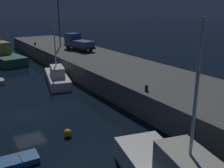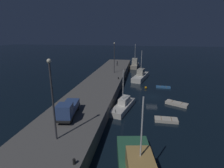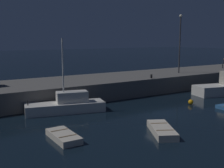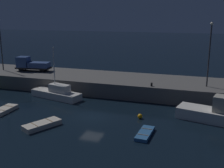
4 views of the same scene
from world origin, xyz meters
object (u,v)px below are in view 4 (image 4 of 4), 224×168
at_px(rowboat_white_mid, 5,110).
at_px(mooring_buoy_near, 140,116).
at_px(dinghy_orange_near, 145,134).
at_px(lamp_post_west, 1,41).
at_px(utility_truck, 31,64).
at_px(bollard_central, 152,84).
at_px(lamp_post_east, 210,50).
at_px(dinghy_red_small, 42,125).
at_px(fishing_trawler_red, 57,93).

height_order(rowboat_white_mid, mooring_buoy_near, mooring_buoy_near).
relative_size(dinghy_orange_near, lamp_post_west, 0.40).
bearing_deg(utility_truck, rowboat_white_mid, -69.70).
relative_size(mooring_buoy_near, bollard_central, 1.17).
bearing_deg(mooring_buoy_near, dinghy_orange_near, -71.44).
relative_size(dinghy_orange_near, lamp_post_east, 0.42).
distance_m(dinghy_red_small, lamp_post_east, 24.02).
height_order(rowboat_white_mid, lamp_post_east, lamp_post_east).
distance_m(rowboat_white_mid, lamp_post_east, 28.26).
distance_m(dinghy_red_small, mooring_buoy_near, 11.35).
xyz_separation_m(dinghy_orange_near, bollard_central, (-1.47, 11.60, 2.29)).
height_order(fishing_trawler_red, mooring_buoy_near, fishing_trawler_red).
height_order(fishing_trawler_red, lamp_post_west, lamp_post_west).
xyz_separation_m(lamp_post_west, bollard_central, (27.68, -3.29, -4.99)).
relative_size(fishing_trawler_red, bollard_central, 16.66).
xyz_separation_m(lamp_post_east, utility_truck, (-29.68, 1.91, -3.92)).
bearing_deg(utility_truck, fishing_trawler_red, -38.46).
xyz_separation_m(fishing_trawler_red, lamp_post_west, (-14.13, 6.06, 6.70)).
xyz_separation_m(rowboat_white_mid, lamp_post_east, (24.39, 12.39, 7.10)).
bearing_deg(dinghy_red_small, lamp_post_east, 41.74).
distance_m(lamp_post_west, bollard_central, 28.32).
distance_m(lamp_post_west, utility_truck, 6.80).
bearing_deg(rowboat_white_mid, mooring_buoy_near, 10.00).
distance_m(mooring_buoy_near, bollard_central, 7.46).
bearing_deg(lamp_post_east, dinghy_orange_near, -113.12).
bearing_deg(lamp_post_west, lamp_post_east, -1.66).
xyz_separation_m(rowboat_white_mid, utility_truck, (-5.29, 14.30, 3.18)).
bearing_deg(bollard_central, mooring_buoy_near, -90.26).
bearing_deg(lamp_post_east, utility_truck, 176.32).
relative_size(rowboat_white_mid, lamp_post_east, 0.41).
distance_m(mooring_buoy_near, lamp_post_west, 30.41).
bearing_deg(lamp_post_east, mooring_buoy_near, -128.28).
bearing_deg(bollard_central, utility_truck, 169.39).
bearing_deg(dinghy_red_small, mooring_buoy_near, 31.22).
xyz_separation_m(dinghy_orange_near, lamp_post_west, (-29.15, 14.88, 7.28)).
relative_size(utility_truck, bollard_central, 12.80).
distance_m(dinghy_orange_near, dinghy_red_small, 11.30).
xyz_separation_m(fishing_trawler_red, dinghy_orange_near, (15.01, -8.83, -0.58)).
xyz_separation_m(mooring_buoy_near, utility_truck, (-22.26, 11.31, 3.13)).
relative_size(fishing_trawler_red, lamp_post_east, 0.94).
distance_m(rowboat_white_mid, lamp_post_west, 18.60).
height_order(dinghy_red_small, lamp_post_west, lamp_post_west).
height_order(dinghy_red_small, lamp_post_east, lamp_post_east).
height_order(lamp_post_west, bollard_central, lamp_post_west).
bearing_deg(lamp_post_west, dinghy_orange_near, -27.05).
distance_m(fishing_trawler_red, dinghy_red_small, 10.94).
bearing_deg(rowboat_white_mid, dinghy_red_small, -21.71).
distance_m(fishing_trawler_red, rowboat_white_mid, 8.14).
distance_m(fishing_trawler_red, mooring_buoy_near, 14.21).
distance_m(dinghy_red_small, lamp_post_west, 25.28).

